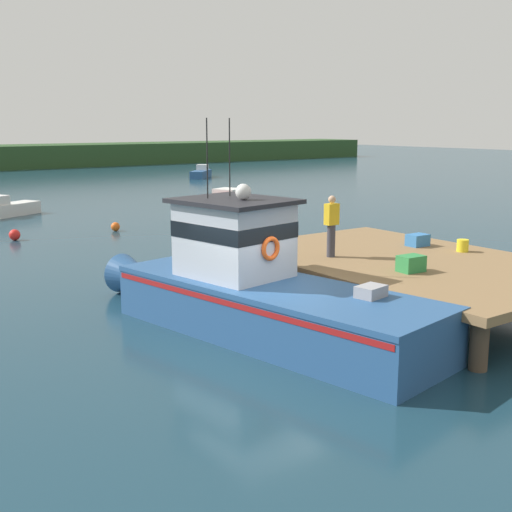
{
  "coord_description": "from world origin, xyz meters",
  "views": [
    {
      "loc": [
        -8.33,
        -11.33,
        4.67
      ],
      "look_at": [
        1.2,
        1.82,
        1.4
      ],
      "focal_mm": 46.2,
      "sensor_mm": 36.0,
      "label": 1
    }
  ],
  "objects_px": {
    "moored_boat_off_the_point": "(233,207)",
    "mooring_buoy_outer": "(15,235)",
    "main_fishing_boat": "(254,289)",
    "crate_single_far": "(411,264)",
    "bait_bucket": "(463,246)",
    "deckhand_by_the_boat": "(331,225)",
    "mooring_buoy_inshore": "(115,227)",
    "crate_stack_mid_dock": "(418,240)",
    "moored_boat_near_channel": "(202,173)",
    "moored_boat_outer_mooring": "(3,209)"
  },
  "relations": [
    {
      "from": "moored_boat_off_the_point",
      "to": "mooring_buoy_outer",
      "type": "distance_m",
      "value": 10.97
    },
    {
      "from": "main_fishing_boat",
      "to": "crate_single_far",
      "type": "relative_size",
      "value": 16.61
    },
    {
      "from": "bait_bucket",
      "to": "deckhand_by_the_boat",
      "type": "relative_size",
      "value": 0.21
    },
    {
      "from": "main_fishing_boat",
      "to": "mooring_buoy_inshore",
      "type": "xyz_separation_m",
      "value": [
        3.42,
        15.27,
        -0.81
      ]
    },
    {
      "from": "mooring_buoy_outer",
      "to": "mooring_buoy_inshore",
      "type": "xyz_separation_m",
      "value": [
        4.31,
        -0.22,
        -0.03
      ]
    },
    {
      "from": "deckhand_by_the_boat",
      "to": "moored_boat_off_the_point",
      "type": "relative_size",
      "value": 0.28
    },
    {
      "from": "mooring_buoy_inshore",
      "to": "deckhand_by_the_boat",
      "type": "bearing_deg",
      "value": -90.75
    },
    {
      "from": "main_fishing_boat",
      "to": "crate_stack_mid_dock",
      "type": "distance_m",
      "value": 6.38
    },
    {
      "from": "moored_boat_near_channel",
      "to": "deckhand_by_the_boat",
      "type": "bearing_deg",
      "value": -116.57
    },
    {
      "from": "mooring_buoy_outer",
      "to": "crate_stack_mid_dock",
      "type": "bearing_deg",
      "value": -63.97
    },
    {
      "from": "moored_boat_outer_mooring",
      "to": "mooring_buoy_outer",
      "type": "xyz_separation_m",
      "value": [
        -1.54,
        -7.36,
        -0.16
      ]
    },
    {
      "from": "main_fishing_boat",
      "to": "moored_boat_near_channel",
      "type": "bearing_deg",
      "value": 60.26
    },
    {
      "from": "crate_single_far",
      "to": "moored_boat_near_channel",
      "type": "distance_m",
      "value": 43.91
    },
    {
      "from": "crate_single_far",
      "to": "bait_bucket",
      "type": "distance_m",
      "value": 3.21
    },
    {
      "from": "bait_bucket",
      "to": "mooring_buoy_inshore",
      "type": "height_order",
      "value": "bait_bucket"
    },
    {
      "from": "main_fishing_boat",
      "to": "moored_boat_off_the_point",
      "type": "distance_m",
      "value": 18.78
    },
    {
      "from": "mooring_buoy_outer",
      "to": "mooring_buoy_inshore",
      "type": "relative_size",
      "value": 1.15
    },
    {
      "from": "deckhand_by_the_boat",
      "to": "moored_boat_near_channel",
      "type": "bearing_deg",
      "value": 63.43
    },
    {
      "from": "moored_boat_off_the_point",
      "to": "mooring_buoy_outer",
      "type": "xyz_separation_m",
      "value": [
        -10.96,
        -0.35,
        -0.29
      ]
    },
    {
      "from": "mooring_buoy_inshore",
      "to": "moored_boat_near_channel",
      "type": "bearing_deg",
      "value": 51.32
    },
    {
      "from": "moored_boat_near_channel",
      "to": "moored_boat_off_the_point",
      "type": "distance_m",
      "value": 25.5
    },
    {
      "from": "crate_single_far",
      "to": "mooring_buoy_inshore",
      "type": "xyz_separation_m",
      "value": [
        -0.15,
        16.73,
        -1.2
      ]
    },
    {
      "from": "bait_bucket",
      "to": "mooring_buoy_outer",
      "type": "relative_size",
      "value": 0.75
    },
    {
      "from": "crate_stack_mid_dock",
      "to": "moored_boat_near_channel",
      "type": "bearing_deg",
      "value": 67.51
    },
    {
      "from": "crate_stack_mid_dock",
      "to": "moored_boat_off_the_point",
      "type": "xyz_separation_m",
      "value": [
        3.74,
        15.14,
        -0.86
      ]
    },
    {
      "from": "bait_bucket",
      "to": "deckhand_by_the_boat",
      "type": "bearing_deg",
      "value": 154.88
    },
    {
      "from": "crate_stack_mid_dock",
      "to": "mooring_buoy_outer",
      "type": "relative_size",
      "value": 1.33
    },
    {
      "from": "crate_stack_mid_dock",
      "to": "mooring_buoy_inshore",
      "type": "relative_size",
      "value": 1.52
    },
    {
      "from": "crate_single_far",
      "to": "crate_stack_mid_dock",
      "type": "distance_m",
      "value": 3.51
    },
    {
      "from": "crate_single_far",
      "to": "moored_boat_outer_mooring",
      "type": "distance_m",
      "value": 24.5
    },
    {
      "from": "deckhand_by_the_boat",
      "to": "moored_boat_off_the_point",
      "type": "bearing_deg",
      "value": 65.25
    },
    {
      "from": "crate_stack_mid_dock",
      "to": "mooring_buoy_outer",
      "type": "height_order",
      "value": "crate_stack_mid_dock"
    },
    {
      "from": "bait_bucket",
      "to": "crate_single_far",
      "type": "bearing_deg",
      "value": -164.64
    },
    {
      "from": "crate_stack_mid_dock",
      "to": "bait_bucket",
      "type": "relative_size",
      "value": 1.76
    },
    {
      "from": "crate_single_far",
      "to": "moored_boat_off_the_point",
      "type": "xyz_separation_m",
      "value": [
        6.51,
        17.3,
        -0.88
      ]
    },
    {
      "from": "crate_single_far",
      "to": "mooring_buoy_inshore",
      "type": "height_order",
      "value": "crate_single_far"
    },
    {
      "from": "moored_boat_outer_mooring",
      "to": "moored_boat_off_the_point",
      "type": "distance_m",
      "value": 11.75
    },
    {
      "from": "moored_boat_off_the_point",
      "to": "mooring_buoy_inshore",
      "type": "xyz_separation_m",
      "value": [
        -6.65,
        -0.57,
        -0.32
      ]
    },
    {
      "from": "crate_stack_mid_dock",
      "to": "moored_boat_near_channel",
      "type": "xyz_separation_m",
      "value": [
        15.61,
        37.71,
        -0.98
      ]
    },
    {
      "from": "mooring_buoy_inshore",
      "to": "mooring_buoy_outer",
      "type": "bearing_deg",
      "value": 177.09
    },
    {
      "from": "moored_boat_off_the_point",
      "to": "crate_stack_mid_dock",
      "type": "bearing_deg",
      "value": -103.89
    },
    {
      "from": "main_fishing_boat",
      "to": "moored_boat_outer_mooring",
      "type": "xyz_separation_m",
      "value": [
        0.65,
        22.85,
        -0.62
      ]
    },
    {
      "from": "main_fishing_boat",
      "to": "moored_boat_off_the_point",
      "type": "xyz_separation_m",
      "value": [
        10.08,
        15.84,
        -0.49
      ]
    },
    {
      "from": "crate_single_far",
      "to": "moored_boat_near_channel",
      "type": "height_order",
      "value": "crate_single_far"
    },
    {
      "from": "bait_bucket",
      "to": "mooring_buoy_outer",
      "type": "distance_m",
      "value": 17.81
    },
    {
      "from": "bait_bucket",
      "to": "moored_boat_near_channel",
      "type": "height_order",
      "value": "bait_bucket"
    },
    {
      "from": "moored_boat_off_the_point",
      "to": "mooring_buoy_outer",
      "type": "relative_size",
      "value": 12.94
    },
    {
      "from": "main_fishing_boat",
      "to": "deckhand_by_the_boat",
      "type": "relative_size",
      "value": 6.11
    },
    {
      "from": "main_fishing_boat",
      "to": "mooring_buoy_outer",
      "type": "bearing_deg",
      "value": 93.28
    },
    {
      "from": "moored_boat_outer_mooring",
      "to": "bait_bucket",
      "type": "bearing_deg",
      "value": -75.63
    }
  ]
}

